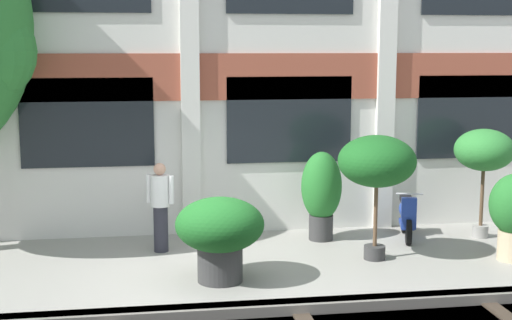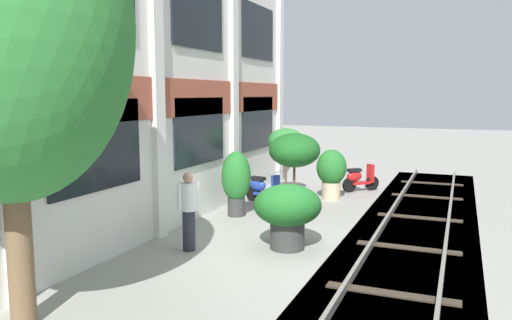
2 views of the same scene
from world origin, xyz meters
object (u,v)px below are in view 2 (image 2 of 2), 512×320
at_px(scooter_second_parked, 263,189).
at_px(resident_by_doorway, 189,209).
at_px(broadleaf_tree, 6,34).
at_px(potted_plant_glazed_jar, 331,171).
at_px(potted_plant_stone_basin, 287,210).
at_px(potted_plant_low_pan, 286,142).
at_px(potted_plant_ribbed_drum, 236,180).
at_px(potted_plant_tall_urn, 294,152).
at_px(scooter_near_curb, 359,178).

xyz_separation_m(scooter_second_parked, resident_by_doorway, (-4.74, -0.24, 0.43)).
bearing_deg(broadleaf_tree, potted_plant_glazed_jar, -10.97).
xyz_separation_m(potted_plant_stone_basin, scooter_second_parked, (3.85, 2.06, -0.39)).
relative_size(potted_plant_low_pan, potted_plant_ribbed_drum, 1.24).
distance_m(potted_plant_low_pan, scooter_second_parked, 1.92).
relative_size(potted_plant_ribbed_drum, scooter_second_parked, 1.26).
distance_m(broadleaf_tree, potted_plant_ribbed_drum, 7.47).
relative_size(potted_plant_glazed_jar, resident_by_doorway, 0.94).
height_order(potted_plant_low_pan, potted_plant_stone_basin, potted_plant_low_pan).
relative_size(broadleaf_tree, potted_plant_glazed_jar, 4.19).
bearing_deg(potted_plant_tall_urn, potted_plant_glazed_jar, -9.72).
xyz_separation_m(broadleaf_tree, potted_plant_tall_urn, (7.46, -1.50, -2.26)).
bearing_deg(scooter_second_parked, potted_plant_tall_urn, -23.93).
relative_size(broadleaf_tree, potted_plant_ribbed_drum, 3.74).
bearing_deg(potted_plant_ribbed_drum, scooter_near_curb, -27.27).
height_order(broadleaf_tree, scooter_near_curb, broadleaf_tree).
xyz_separation_m(broadleaf_tree, potted_plant_ribbed_drum, (6.83, -0.11, -3.01)).
bearing_deg(potted_plant_glazed_jar, potted_plant_ribbed_drum, 149.08).
xyz_separation_m(scooter_near_curb, resident_by_doorway, (-7.63, 2.01, 0.43)).
xyz_separation_m(broadleaf_tree, scooter_near_curb, (11.40, -2.46, -3.52)).
distance_m(potted_plant_low_pan, potted_plant_stone_basin, 5.67).
xyz_separation_m(scooter_near_curb, scooter_second_parked, (-2.89, 2.25, 0.00)).
bearing_deg(potted_plant_stone_basin, potted_plant_tall_urn, 15.48).
height_order(potted_plant_stone_basin, resident_by_doorway, resident_by_doorway).
height_order(broadleaf_tree, potted_plant_glazed_jar, broadleaf_tree).
relative_size(scooter_near_curb, resident_by_doorway, 0.65).
relative_size(broadleaf_tree, potted_plant_stone_basin, 4.56).
xyz_separation_m(potted_plant_glazed_jar, resident_by_doorway, (-6.06, 1.45, -0.00)).
bearing_deg(potted_plant_low_pan, potted_plant_tall_urn, -156.35).
distance_m(potted_plant_ribbed_drum, scooter_second_parked, 1.76).
bearing_deg(resident_by_doorway, scooter_near_curb, 100.11).
bearing_deg(scooter_near_curb, potted_plant_tall_urn, -149.39).
relative_size(broadleaf_tree, potted_plant_tall_urn, 2.93).
relative_size(potted_plant_ribbed_drum, potted_plant_stone_basin, 1.22).
xyz_separation_m(potted_plant_ribbed_drum, resident_by_doorway, (-3.06, -0.35, -0.08)).
height_order(potted_plant_stone_basin, scooter_second_parked, potted_plant_stone_basin).
bearing_deg(potted_plant_low_pan, broadleaf_tree, 177.66).
relative_size(potted_plant_stone_basin, scooter_second_parked, 1.03).
bearing_deg(potted_plant_tall_urn, resident_by_doorway, 164.14).
height_order(scooter_near_curb, scooter_second_parked, same).
height_order(potted_plant_low_pan, potted_plant_ribbed_drum, potted_plant_low_pan).
bearing_deg(potted_plant_stone_basin, potted_plant_ribbed_drum, 44.94).
relative_size(potted_plant_glazed_jar, potted_plant_stone_basin, 1.09).
bearing_deg(resident_by_doorway, potted_plant_glazed_jar, 101.38).
height_order(potted_plant_tall_urn, potted_plant_ribbed_drum, potted_plant_tall_urn).
bearing_deg(potted_plant_glazed_jar, potted_plant_stone_basin, -175.96).
height_order(potted_plant_low_pan, resident_by_doorway, potted_plant_low_pan).
distance_m(broadleaf_tree, potted_plant_tall_urn, 7.93).
distance_m(potted_plant_stone_basin, scooter_near_curb, 6.75).
xyz_separation_m(potted_plant_tall_urn, resident_by_doorway, (-3.68, 1.05, -0.83)).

